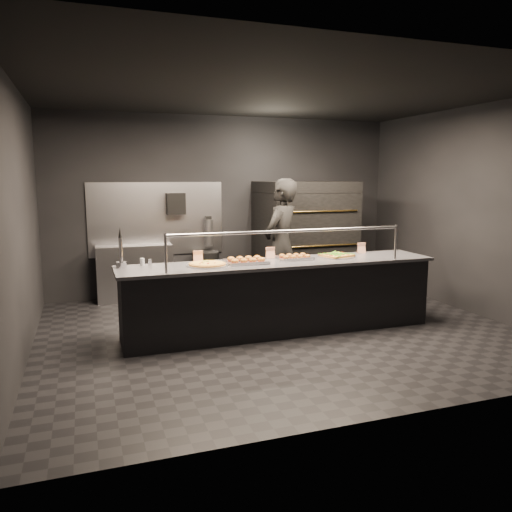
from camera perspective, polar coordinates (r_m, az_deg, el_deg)
name	(u,v)px	position (r m, az deg, el deg)	size (l,w,h in m)	color
room	(278,216)	(6.32, 2.49, 4.58)	(6.04, 6.00, 3.00)	black
service_counter	(280,296)	(6.45, 2.79, -4.62)	(4.10, 0.78, 1.37)	black
pizza_oven	(304,237)	(8.55, 5.53, 2.14)	(1.50, 1.23, 1.91)	black
prep_shelf	(135,273)	(8.31, -13.65, -1.88)	(1.20, 0.35, 0.90)	#99999E
towel_dispenser	(176,204)	(8.34, -9.17, 5.92)	(0.30, 0.20, 0.35)	black
fire_extinguisher	(209,232)	(8.50, -5.44, 2.74)	(0.14, 0.14, 0.51)	#B2B2B7
beer_tap	(121,256)	(6.09, -15.17, -0.03)	(0.13, 0.18, 0.48)	silver
round_pizza	(207,264)	(6.09, -5.58, -0.94)	(0.52, 0.52, 0.03)	silver
slider_tray_a	(246,261)	(6.22, -1.13, -0.54)	(0.52, 0.39, 0.08)	silver
slider_tray_b	(295,257)	(6.54, 4.44, -0.14)	(0.50, 0.41, 0.07)	silver
square_pizza	(336,256)	(6.80, 9.18, 0.05)	(0.47, 0.47, 0.05)	silver
condiment_jar	(145,262)	(6.20, -12.62, -0.68)	(0.14, 0.06, 0.09)	silver
tent_cards	(280,252)	(6.64, 2.73, 0.44)	(2.47, 0.04, 0.15)	white
trash_bin	(206,274)	(8.41, -5.74, -2.04)	(0.45, 0.45, 0.75)	black
worker	(281,245)	(7.42, 2.88, 1.24)	(0.72, 0.47, 1.96)	black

